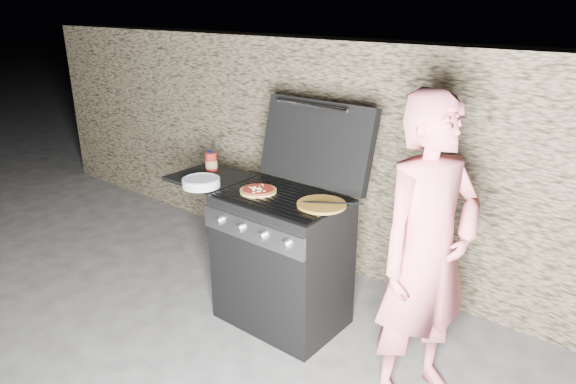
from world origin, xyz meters
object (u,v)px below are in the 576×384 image
Objects in this scene: pizza_topped at (258,190)px; sauce_jar at (211,161)px; person at (427,256)px; gas_grill at (254,249)px.

sauce_jar is at bearing 166.21° from pizza_topped.
pizza_topped is 0.14× the size of person.
person reaches higher than sauce_jar.
pizza_topped is 0.61m from sauce_jar.
person is (1.18, -0.03, -0.08)m from pizza_topped.
pizza_topped reaches higher than gas_grill.
person is at bearing -2.98° from gas_grill.
pizza_topped is at bearing 111.56° from person.
sauce_jar is (-0.59, 0.14, 0.04)m from pizza_topped.
sauce_jar is 1.78m from person.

